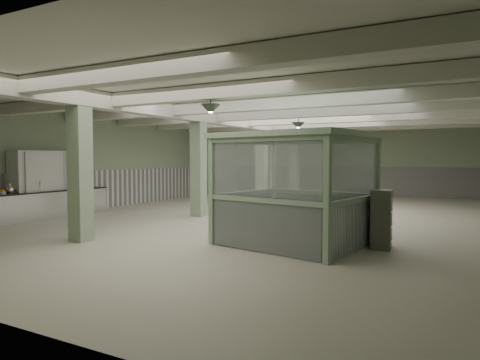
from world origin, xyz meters
The scene contains 28 objects.
floor centered at (0.00, 0.00, 0.00)m, with size 20.00×20.00×0.00m, color beige.
ceiling centered at (0.00, 0.00, 3.60)m, with size 14.00×20.00×0.02m, color beige.
wall_back centered at (0.00, 10.00, 1.80)m, with size 14.00×0.02×3.60m, color #92A483.
wall_left centered at (-7.00, 0.00, 1.80)m, with size 0.02×20.00×3.60m, color #92A483.
wainscot_left centered at (-6.97, 0.00, 0.75)m, with size 0.05×19.90×1.50m, color silver.
wainscot_back centered at (0.00, 9.97, 0.75)m, with size 13.90×0.05×1.50m, color silver.
girder centered at (-2.50, 0.00, 3.38)m, with size 0.45×19.90×0.40m, color beige.
beam_a centered at (0.00, -7.50, 3.42)m, with size 13.90×0.35×0.32m, color beige.
beam_b centered at (0.00, -5.00, 3.42)m, with size 13.90×0.35×0.32m, color beige.
beam_c centered at (0.00, -2.50, 3.42)m, with size 13.90×0.35×0.32m, color beige.
beam_d centered at (0.00, 0.00, 3.42)m, with size 13.90×0.35×0.32m, color beige.
beam_e centered at (0.00, 2.50, 3.42)m, with size 13.90×0.35×0.32m, color beige.
beam_f centered at (0.00, 5.00, 3.42)m, with size 13.90×0.35×0.32m, color beige.
beam_g centered at (0.00, 7.50, 3.42)m, with size 13.90×0.35×0.32m, color beige.
column_a centered at (-2.50, -6.00, 1.80)m, with size 0.42×0.42×3.60m, color #8EA585.
column_b centered at (-2.50, -1.00, 1.80)m, with size 0.42×0.42×3.60m, color #8EA585.
column_c centered at (-2.50, 4.00, 1.80)m, with size 0.42×0.42×3.60m, color #8EA585.
column_d centered at (-2.50, 8.00, 1.80)m, with size 0.42×0.42×3.60m, color #8EA585.
pendant_front centered at (0.50, -5.00, 3.05)m, with size 0.44×0.44×0.22m, color #2E3D2E.
pendant_mid centered at (0.50, 0.50, 3.05)m, with size 0.44×0.44×0.22m, color #2E3D2E.
pendant_back centered at (0.50, 5.50, 3.05)m, with size 0.44×0.44×0.22m, color #2E3D2E.
prep_counter centered at (-6.54, -3.89, 0.46)m, with size 0.80×4.58×0.91m.
pitcher_near centered at (-6.38, -5.19, 1.06)m, with size 0.21×0.25×0.31m, color silver, non-canonical shape.
veg_colander centered at (-6.63, -5.08, 1.00)m, with size 0.46×0.46×0.21m, color #3E3E42, non-canonical shape.
orange_bowl centered at (-6.40, -5.43, 0.94)m, with size 0.23×0.23×0.08m, color #B2B2B7.
walkin_cooler centered at (-6.62, -3.72, 1.11)m, with size 1.10×2.41×2.21m.
guard_booth centered at (2.08, -3.94, 1.72)m, with size 3.59×3.21×2.53m.
filing_cabinet centered at (3.91, -3.45, 0.64)m, with size 0.41×0.59×1.28m, color #595E4E.
Camera 1 is at (5.56, -13.08, 1.98)m, focal length 32.00 mm.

